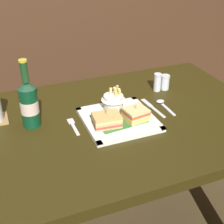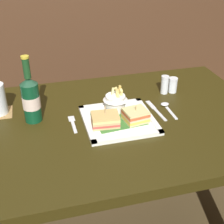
{
  "view_description": "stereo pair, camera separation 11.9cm",
  "coord_description": "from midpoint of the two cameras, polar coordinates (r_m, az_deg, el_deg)",
  "views": [
    {
      "loc": [
        -0.35,
        -0.97,
        1.41
      ],
      "look_at": [
        0.02,
        -0.01,
        0.81
      ],
      "focal_mm": 50.22,
      "sensor_mm": 36.0,
      "label": 1
    },
    {
      "loc": [
        -0.24,
        -1.0,
        1.41
      ],
      "look_at": [
        0.02,
        -0.01,
        0.81
      ],
      "focal_mm": 50.22,
      "sensor_mm": 36.0,
      "label": 2
    }
  ],
  "objects": [
    {
      "name": "sandwich_half_left",
      "position": [
        1.15,
        -3.94,
        -1.57
      ],
      "size": [
        0.11,
        0.08,
        0.08
      ],
      "color": "tan",
      "rests_on": "square_plate"
    },
    {
      "name": "sandwich_half_right",
      "position": [
        1.19,
        1.49,
        -0.47
      ],
      "size": [
        0.09,
        0.09,
        0.07
      ],
      "color": "#DFB48E",
      "rests_on": "square_plate"
    },
    {
      "name": "fork",
      "position": [
        1.2,
        -9.94,
        -2.52
      ],
      "size": [
        0.02,
        0.12,
        0.0
      ],
      "color": "silver",
      "rests_on": "dining_table"
    },
    {
      "name": "beer_bottle",
      "position": [
        1.19,
        -17.66,
        1.47
      ],
      "size": [
        0.07,
        0.07,
        0.26
      ],
      "color": "#0C3E22",
      "rests_on": "dining_table"
    },
    {
      "name": "fries_cup",
      "position": [
        1.24,
        -2.47,
        2.13
      ],
      "size": [
        0.1,
        0.1,
        0.11
      ],
      "color": "white",
      "rests_on": "square_plate"
    },
    {
      "name": "spoon",
      "position": [
        1.33,
        6.65,
        1.49
      ],
      "size": [
        0.04,
        0.13,
        0.01
      ],
      "color": "silver",
      "rests_on": "dining_table"
    },
    {
      "name": "salt_shaker",
      "position": [
        1.43,
        5.9,
        5.17
      ],
      "size": [
        0.04,
        0.04,
        0.08
      ],
      "color": "silver",
      "rests_on": "dining_table"
    },
    {
      "name": "square_plate",
      "position": [
        1.2,
        -1.61,
        -1.49
      ],
      "size": [
        0.27,
        0.27,
        0.02
      ],
      "color": "white",
      "rests_on": "dining_table"
    },
    {
      "name": "dining_table",
      "position": [
        1.3,
        -3.78,
        -7.37
      ],
      "size": [
        1.3,
        0.8,
        0.77
      ],
      "color": "#2D250A",
      "rests_on": "ground_plane"
    },
    {
      "name": "pepper_shaker",
      "position": [
        1.45,
        7.32,
        5.19
      ],
      "size": [
        0.04,
        0.04,
        0.07
      ],
      "color": "silver",
      "rests_on": "dining_table"
    },
    {
      "name": "knife",
      "position": [
        1.3,
        4.71,
        0.83
      ],
      "size": [
        0.03,
        0.17,
        0.0
      ],
      "color": "silver",
      "rests_on": "dining_table"
    }
  ]
}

